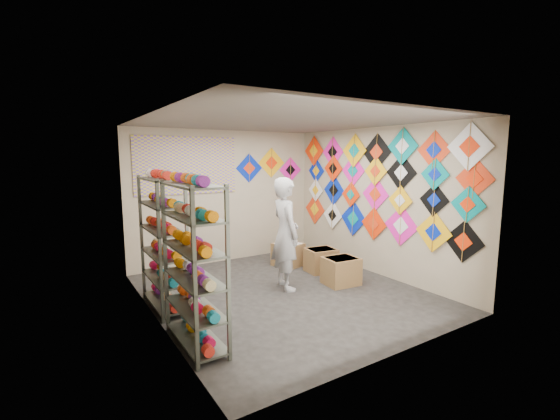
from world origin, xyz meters
TOP-DOWN VIEW (x-y plane):
  - ground at (0.00, 0.00)m, footprint 4.50×4.50m
  - room_walls at (0.00, 0.00)m, footprint 4.50×4.50m
  - shelf_rack_front at (-1.78, -0.85)m, footprint 0.40×1.10m
  - shelf_rack_back at (-1.78, 0.45)m, footprint 0.40×1.10m
  - string_spools at (-1.78, -0.20)m, footprint 0.12×2.36m
  - kite_wall_display at (1.98, 0.01)m, footprint 0.06×4.32m
  - back_wall_kites at (1.06, 2.24)m, footprint 1.65×0.02m
  - poster at (-0.80, 2.23)m, footprint 2.00×0.01m
  - shopkeeper at (0.12, 0.17)m, footprint 0.81×0.65m
  - carton_a at (1.03, -0.18)m, footprint 0.60×0.52m
  - carton_b at (1.19, 0.57)m, footprint 0.59×0.51m
  - carton_c at (0.88, 1.23)m, footprint 0.60×0.63m

SIDE VIEW (x-z plane):
  - ground at x=0.00m, z-range 0.00..0.00m
  - carton_b at x=1.19m, z-range 0.00..0.44m
  - carton_c at x=0.88m, z-range 0.00..0.45m
  - carton_a at x=1.03m, z-range 0.00..0.46m
  - shopkeeper at x=0.12m, z-range 0.00..1.85m
  - shelf_rack_front at x=-1.78m, z-range 0.00..1.90m
  - shelf_rack_back at x=-1.78m, z-range 0.00..1.90m
  - string_spools at x=-1.78m, z-range 0.99..1.11m
  - room_walls at x=0.00m, z-range -0.61..3.89m
  - kite_wall_display at x=1.98m, z-range 0.62..2.68m
  - back_wall_kites at x=1.06m, z-range 1.56..2.34m
  - poster at x=-0.80m, z-range 1.45..2.55m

